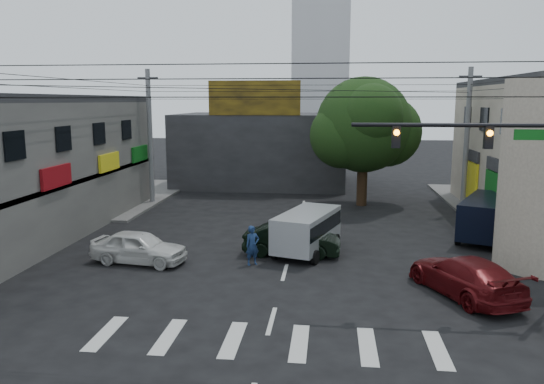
% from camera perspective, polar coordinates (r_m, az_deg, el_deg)
% --- Properties ---
extents(ground, '(160.00, 160.00, 0.00)m').
position_cam_1_polar(ground, '(20.58, 0.89, -10.38)').
color(ground, black).
rests_on(ground, ground).
extents(sidewalk_far_left, '(16.00, 16.00, 0.15)m').
position_cam_1_polar(sidewalk_far_left, '(42.76, -21.40, -0.34)').
color(sidewalk_far_left, '#514F4C').
rests_on(sidewalk_far_left, ground).
extents(building_far, '(14.00, 10.00, 6.00)m').
position_cam_1_polar(building_far, '(45.79, -1.01, 4.67)').
color(building_far, '#232326').
rests_on(building_far, ground).
extents(billboard, '(7.00, 0.30, 2.60)m').
position_cam_1_polar(billboard, '(40.75, -1.92, 10.08)').
color(billboard, olive).
rests_on(billboard, building_far).
extents(tower_distant, '(9.00, 9.00, 44.00)m').
position_cam_1_polar(tower_distant, '(90.49, 5.38, 19.25)').
color(tower_distant, silver).
rests_on(tower_distant, ground).
extents(street_tree, '(6.40, 6.40, 8.70)m').
position_cam_1_polar(street_tree, '(36.34, 9.83, 7.09)').
color(street_tree, black).
rests_on(street_tree, ground).
extents(traffic_gantry, '(7.10, 0.35, 7.20)m').
position_cam_1_polar(traffic_gantry, '(19.33, 24.41, 2.17)').
color(traffic_gantry, black).
rests_on(traffic_gantry, ground).
extents(utility_pole_far_left, '(0.32, 0.32, 9.20)m').
position_cam_1_polar(utility_pole_far_left, '(37.40, -12.99, 5.72)').
color(utility_pole_far_left, '#59595B').
rests_on(utility_pole_far_left, ground).
extents(utility_pole_far_right, '(0.32, 0.32, 9.20)m').
position_cam_1_polar(utility_pole_far_right, '(36.38, 20.20, 5.26)').
color(utility_pole_far_right, '#59595B').
rests_on(utility_pole_far_right, ground).
extents(dark_sedan, '(1.99, 4.61, 1.47)m').
position_cam_1_polar(dark_sedan, '(24.71, 2.17, -5.14)').
color(dark_sedan, black).
rests_on(dark_sedan, ground).
extents(white_compact, '(2.94, 4.74, 1.45)m').
position_cam_1_polar(white_compact, '(24.24, -14.12, -5.76)').
color(white_compact, silver).
rests_on(white_compact, ground).
extents(maroon_sedan, '(5.86, 6.64, 1.48)m').
position_cam_1_polar(maroon_sedan, '(20.95, 20.02, -8.49)').
color(maroon_sedan, '#4F0B0E').
rests_on(maroon_sedan, ground).
extents(silver_minivan, '(5.67, 4.55, 1.96)m').
position_cam_1_polar(silver_minivan, '(25.05, 3.78, -4.36)').
color(silver_minivan, '#A8ABB0').
rests_on(silver_minivan, ground).
extents(navy_van, '(6.97, 6.16, 2.16)m').
position_cam_1_polar(navy_van, '(29.52, 22.16, -2.70)').
color(navy_van, black).
rests_on(navy_van, ground).
extents(traffic_officer, '(1.01, 0.99, 1.74)m').
position_cam_1_polar(traffic_officer, '(23.23, -2.12, -5.76)').
color(traffic_officer, navy).
rests_on(traffic_officer, ground).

